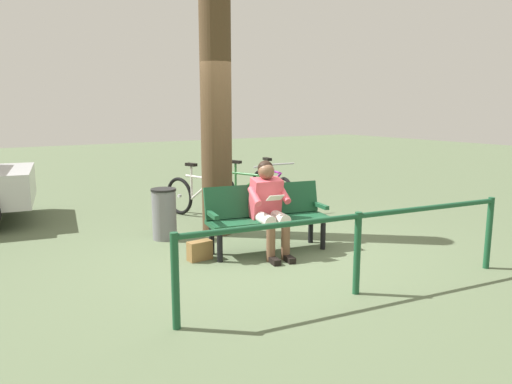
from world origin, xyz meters
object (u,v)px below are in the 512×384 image
at_px(litter_bin, 164,214).
at_px(handbag, 200,250).
at_px(tree_trunk, 216,107).
at_px(bicycle_green, 199,198).
at_px(bench, 266,213).
at_px(person_reading, 269,203).
at_px(bicycle_red, 244,193).
at_px(bicycle_purple, 271,190).

bearing_deg(litter_bin, handbag, 89.90).
xyz_separation_m(handbag, tree_trunk, (-0.80, -1.03, 1.76)).
height_order(handbag, bicycle_green, bicycle_green).
bearing_deg(bench, person_reading, 78.90).
relative_size(bench, tree_trunk, 0.44).
bearing_deg(bicycle_green, bicycle_red, 70.12).
bearing_deg(bicycle_red, person_reading, -44.71).
height_order(bench, bicycle_red, bicycle_red).
distance_m(handbag, bicycle_purple, 3.23).
height_order(bicycle_purple, bicycle_red, same).
relative_size(bench, person_reading, 1.38).
relative_size(bicycle_purple, bicycle_green, 1.03).
relative_size(handbag, bicycle_green, 0.18).
bearing_deg(bench, litter_bin, -42.70).
bearing_deg(handbag, person_reading, 164.20).
bearing_deg(bicycle_red, bicycle_purple, 74.76).
height_order(bench, handbag, bench).
height_order(tree_trunk, litter_bin, tree_trunk).
height_order(tree_trunk, bicycle_green, tree_trunk).
distance_m(litter_bin, bicycle_red, 2.02).
relative_size(person_reading, bicycle_purple, 0.72).
height_order(bicycle_red, bicycle_green, same).
bearing_deg(bicycle_green, handbag, -42.52).
distance_m(person_reading, bicycle_green, 2.30).
xyz_separation_m(bicycle_red, bicycle_green, (0.85, -0.05, 0.00)).
relative_size(person_reading, litter_bin, 1.64).
bearing_deg(bicycle_green, litter_bin, -64.54).
xyz_separation_m(litter_bin, bicycle_red, (-1.84, -0.84, -0.01)).
bearing_deg(bench, bicycle_red, -103.24).
relative_size(bench, handbag, 5.53).
xyz_separation_m(bench, person_reading, (0.06, 0.16, 0.16)).
bearing_deg(person_reading, bicycle_red, -103.10).
height_order(person_reading, bicycle_red, person_reading).
bearing_deg(bicycle_purple, person_reading, -27.27).
bearing_deg(person_reading, bicycle_purple, -114.65).
distance_m(tree_trunk, bicycle_purple, 2.48).
bearing_deg(bicycle_purple, bicycle_red, -76.24).
distance_m(person_reading, bicycle_red, 2.46).
relative_size(bench, bicycle_purple, 0.99).
distance_m(litter_bin, bicycle_green, 1.33).
bearing_deg(handbag, litter_bin, -90.10).
xyz_separation_m(bench, handbag, (0.93, -0.09, -0.39)).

